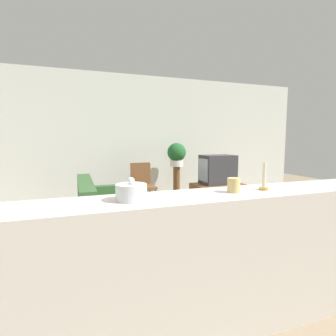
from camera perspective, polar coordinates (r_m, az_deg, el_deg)
ground_plane at (r=2.68m, az=1.24°, el=-23.93°), size 14.00×14.00×0.00m
wall_back at (r=5.65m, az=-11.34°, el=6.18°), size 9.00×0.06×2.70m
couch at (r=4.01m, az=-12.33°, el=-9.56°), size 0.99×1.65×0.76m
tv_stand at (r=5.09m, az=10.64°, el=-6.20°), size 0.94×0.51×0.51m
television at (r=5.00m, az=10.70°, el=-0.30°), size 0.61×0.43×0.54m
wooden_chair at (r=5.10m, az=-5.66°, el=-3.35°), size 0.44×0.44×0.89m
plant_stand at (r=5.62m, az=1.87°, el=-3.56°), size 0.14×0.14×0.78m
potted_plant at (r=5.55m, az=1.90°, el=3.11°), size 0.39×0.39×0.50m
foreground_counter at (r=1.96m, az=8.10°, el=-19.83°), size 2.97×0.44×0.98m
decorative_bowl at (r=1.61m, az=-8.00°, el=-5.20°), size 0.19×0.19×0.14m
candle_jar at (r=1.90m, az=14.10°, el=-3.64°), size 0.09×0.09×0.10m
candlestick at (r=2.05m, az=20.15°, el=-2.76°), size 0.07×0.07×0.20m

